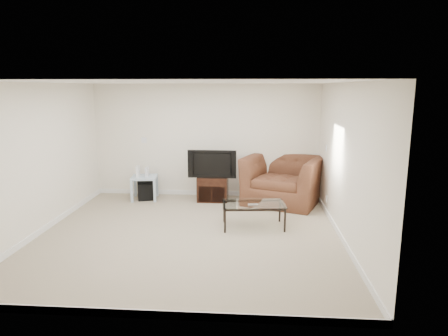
# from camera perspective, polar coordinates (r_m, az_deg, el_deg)

# --- Properties ---
(floor) EXTENTS (5.00, 5.00, 0.00)m
(floor) POSITION_cam_1_polar(r_m,az_deg,el_deg) (6.81, -5.00, -9.41)
(floor) COLOR tan
(floor) RESTS_ON ground
(ceiling) EXTENTS (5.00, 5.00, 0.00)m
(ceiling) POSITION_cam_1_polar(r_m,az_deg,el_deg) (6.37, -5.40, 12.11)
(ceiling) COLOR white
(ceiling) RESTS_ON ground
(wall_back) EXTENTS (5.00, 0.02, 2.50)m
(wall_back) POSITION_cam_1_polar(r_m,az_deg,el_deg) (8.92, -2.60, 3.92)
(wall_back) COLOR silver
(wall_back) RESTS_ON ground
(wall_left) EXTENTS (0.02, 5.00, 2.50)m
(wall_left) POSITION_cam_1_polar(r_m,az_deg,el_deg) (7.31, -24.93, 1.15)
(wall_left) COLOR silver
(wall_left) RESTS_ON ground
(wall_right) EXTENTS (0.02, 5.00, 2.50)m
(wall_right) POSITION_cam_1_polar(r_m,az_deg,el_deg) (6.55, 16.92, 0.65)
(wall_right) COLOR silver
(wall_right) RESTS_ON ground
(plate_back) EXTENTS (0.12, 0.02, 0.12)m
(plate_back) POSITION_cam_1_polar(r_m,az_deg,el_deg) (9.18, -11.35, 3.92)
(plate_back) COLOR white
(plate_back) RESTS_ON wall_back
(plate_right_switch) EXTENTS (0.02, 0.09, 0.13)m
(plate_right_switch) POSITION_cam_1_polar(r_m,az_deg,el_deg) (8.10, 14.40, 2.79)
(plate_right_switch) COLOR white
(plate_right_switch) RESTS_ON wall_right
(plate_right_outlet) EXTENTS (0.02, 0.08, 0.12)m
(plate_right_outlet) POSITION_cam_1_polar(r_m,az_deg,el_deg) (8.00, 14.44, -4.28)
(plate_right_outlet) COLOR white
(plate_right_outlet) RESTS_ON wall_right
(tv_stand) EXTENTS (0.65, 0.46, 0.54)m
(tv_stand) POSITION_cam_1_polar(r_m,az_deg,el_deg) (8.65, -1.61, -2.95)
(tv_stand) COLOR black
(tv_stand) RESTS_ON floor
(dvd_player) EXTENTS (0.38, 0.27, 0.05)m
(dvd_player) POSITION_cam_1_polar(r_m,az_deg,el_deg) (8.57, -1.64, -1.85)
(dvd_player) COLOR black
(dvd_player) RESTS_ON tv_stand
(television) EXTENTS (0.96, 0.21, 0.59)m
(television) POSITION_cam_1_polar(r_m,az_deg,el_deg) (8.50, -1.65, 0.70)
(television) COLOR black
(television) RESTS_ON tv_stand
(side_table) EXTENTS (0.61, 0.61, 0.52)m
(side_table) POSITION_cam_1_polar(r_m,az_deg,el_deg) (8.92, -11.26, -2.78)
(side_table) COLOR #C9E3FB
(side_table) RESTS_ON floor
(subwoofer) EXTENTS (0.47, 0.47, 0.37)m
(subwoofer) POSITION_cam_1_polar(r_m,az_deg,el_deg) (8.96, -11.02, -3.21)
(subwoofer) COLOR black
(subwoofer) RESTS_ON floor
(game_console) EXTENTS (0.06, 0.17, 0.24)m
(game_console) POSITION_cam_1_polar(r_m,az_deg,el_deg) (8.84, -12.20, -0.46)
(game_console) COLOR white
(game_console) RESTS_ON side_table
(game_case) EXTENTS (0.05, 0.15, 0.20)m
(game_case) POSITION_cam_1_polar(r_m,az_deg,el_deg) (8.81, -10.95, -0.55)
(game_case) COLOR silver
(game_case) RESTS_ON side_table
(recliner) EXTENTS (1.78, 1.47, 1.33)m
(recliner) POSITION_cam_1_polar(r_m,az_deg,el_deg) (8.49, 8.41, -0.58)
(recliner) COLOR #512F20
(recliner) RESTS_ON floor
(coffee_table) EXTENTS (1.15, 0.72, 0.43)m
(coffee_table) POSITION_cam_1_polar(r_m,az_deg,el_deg) (7.08, 4.23, -6.75)
(coffee_table) COLOR black
(coffee_table) RESTS_ON floor
(remote) EXTENTS (0.18, 0.07, 0.02)m
(remote) POSITION_cam_1_polar(r_m,az_deg,el_deg) (6.92, 4.16, -5.21)
(remote) COLOR #B2B2B7
(remote) RESTS_ON coffee_table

